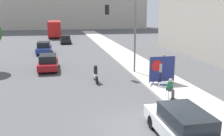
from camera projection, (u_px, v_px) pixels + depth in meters
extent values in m
plane|color=#4F4F51|center=(143.00, 129.00, 11.63)|extent=(160.00, 160.00, 0.00)
cube|color=beige|center=(134.00, 62.00, 26.73)|extent=(3.41, 90.00, 0.15)
cylinder|color=#474C56|center=(169.00, 95.00, 15.10)|extent=(0.03, 0.03, 0.48)
cylinder|color=#474C56|center=(174.00, 95.00, 15.17)|extent=(0.03, 0.03, 0.48)
cylinder|color=#474C56|center=(166.00, 93.00, 15.45)|extent=(0.03, 0.03, 0.48)
cylinder|color=#474C56|center=(172.00, 93.00, 15.52)|extent=(0.03, 0.03, 0.48)
cube|color=navy|center=(170.00, 90.00, 15.25)|extent=(0.40, 0.40, 0.02)
cube|color=navy|center=(169.00, 86.00, 15.39)|extent=(0.40, 0.02, 0.38)
cylinder|color=#424247|center=(172.00, 90.00, 15.08)|extent=(0.18, 0.42, 0.18)
cylinder|color=#424247|center=(173.00, 96.00, 14.96)|extent=(0.16, 0.16, 0.48)
cube|color=black|center=(173.00, 99.00, 14.94)|extent=(0.20, 0.28, 0.10)
cylinder|color=#236642|center=(170.00, 86.00, 15.22)|extent=(0.34, 0.34, 0.52)
sphere|color=beige|center=(171.00, 80.00, 15.14)|extent=(0.22, 0.22, 0.22)
cylinder|color=#236642|center=(166.00, 85.00, 15.07)|extent=(0.45, 0.09, 0.09)
cube|color=white|center=(163.00, 85.00, 15.01)|extent=(0.55, 0.02, 0.35)
cube|color=navy|center=(163.00, 85.00, 15.00)|extent=(0.42, 0.01, 0.08)
cylinder|color=black|center=(160.00, 77.00, 18.69)|extent=(0.28, 0.28, 0.81)
cylinder|color=#9E9EA3|center=(160.00, 68.00, 18.53)|extent=(0.34, 0.34, 0.64)
sphere|color=beige|center=(160.00, 62.00, 18.44)|extent=(0.21, 0.21, 0.21)
cylinder|color=black|center=(163.00, 69.00, 21.49)|extent=(0.28, 0.28, 0.80)
cylinder|color=navy|center=(164.00, 60.00, 21.34)|extent=(0.34, 0.34, 0.63)
sphere|color=#936B4C|center=(164.00, 56.00, 21.24)|extent=(0.21, 0.21, 0.21)
cylinder|color=slate|center=(150.00, 70.00, 18.28)|extent=(0.06, 0.06, 1.98)
cylinder|color=slate|center=(174.00, 69.00, 18.67)|extent=(0.06, 0.06, 1.98)
cube|color=navy|center=(162.00, 69.00, 18.46)|extent=(1.96, 0.02, 1.88)
cylinder|color=red|center=(157.00, 66.00, 18.30)|extent=(0.83, 0.01, 0.83)
cylinder|color=slate|center=(135.00, 37.00, 21.50)|extent=(0.16, 0.16, 6.08)
cylinder|color=slate|center=(121.00, 5.00, 21.27)|extent=(1.34, 2.27, 0.11)
cube|color=black|center=(107.00, 10.00, 21.74)|extent=(0.41, 0.41, 0.84)
sphere|color=green|center=(107.00, 13.00, 21.80)|extent=(0.18, 0.18, 0.18)
cube|color=white|center=(182.00, 130.00, 10.26)|extent=(1.72, 4.78, 0.58)
cube|color=black|center=(185.00, 118.00, 9.94)|extent=(1.48, 2.49, 0.67)
cylinder|color=black|center=(152.00, 122.00, 11.59)|extent=(0.22, 0.64, 0.64)
cylinder|color=black|center=(182.00, 119.00, 11.88)|extent=(0.22, 0.64, 0.64)
cube|color=maroon|center=(48.00, 64.00, 23.48)|extent=(1.75, 4.52, 0.54)
cube|color=black|center=(48.00, 58.00, 23.18)|extent=(1.50, 2.35, 0.63)
cylinder|color=black|center=(41.00, 64.00, 24.72)|extent=(0.22, 0.64, 0.64)
cylinder|color=black|center=(57.00, 63.00, 25.01)|extent=(0.22, 0.64, 0.64)
cylinder|color=black|center=(39.00, 70.00, 22.04)|extent=(0.22, 0.64, 0.64)
cylinder|color=black|center=(57.00, 69.00, 22.34)|extent=(0.22, 0.64, 0.64)
cube|color=navy|center=(44.00, 49.00, 32.75)|extent=(1.80, 4.59, 0.58)
cube|color=black|center=(44.00, 44.00, 32.44)|extent=(1.55, 2.39, 0.67)
cylinder|color=black|center=(39.00, 49.00, 34.01)|extent=(0.22, 0.64, 0.64)
cylinder|color=black|center=(51.00, 49.00, 34.32)|extent=(0.22, 0.64, 0.64)
cylinder|color=black|center=(37.00, 53.00, 31.29)|extent=(0.22, 0.64, 0.64)
cylinder|color=black|center=(50.00, 52.00, 31.60)|extent=(0.22, 0.64, 0.64)
cube|color=black|center=(66.00, 40.00, 43.27)|extent=(1.76, 4.47, 0.51)
cube|color=black|center=(65.00, 37.00, 42.98)|extent=(1.51, 2.32, 0.61)
cylinder|color=black|center=(61.00, 41.00, 44.49)|extent=(0.22, 0.64, 0.64)
cylinder|color=black|center=(70.00, 40.00, 44.79)|extent=(0.22, 0.64, 0.64)
cylinder|color=black|center=(61.00, 42.00, 41.84)|extent=(0.22, 0.64, 0.64)
cylinder|color=black|center=(70.00, 42.00, 42.14)|extent=(0.22, 0.64, 0.64)
cube|color=red|center=(55.00, 28.00, 54.13)|extent=(2.53, 11.38, 2.95)
cube|color=black|center=(55.00, 27.00, 54.09)|extent=(2.55, 10.81, 0.95)
cylinder|color=black|center=(50.00, 33.00, 57.59)|extent=(0.30, 1.04, 1.04)
cylinder|color=black|center=(60.00, 33.00, 58.03)|extent=(0.30, 1.04, 1.04)
cylinder|color=black|center=(49.00, 36.00, 50.85)|extent=(0.30, 1.04, 1.04)
cylinder|color=black|center=(60.00, 36.00, 51.28)|extent=(0.30, 1.04, 1.04)
cube|color=white|center=(96.00, 76.00, 19.37)|extent=(0.24, 0.86, 0.32)
cylinder|color=black|center=(96.00, 71.00, 19.23)|extent=(0.28, 0.28, 0.64)
sphere|color=black|center=(96.00, 67.00, 19.16)|extent=(0.24, 0.24, 0.24)
cylinder|color=black|center=(94.00, 76.00, 20.09)|extent=(0.10, 0.60, 0.60)
cylinder|color=black|center=(97.00, 80.00, 18.72)|extent=(0.10, 0.60, 0.60)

